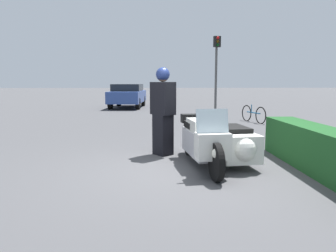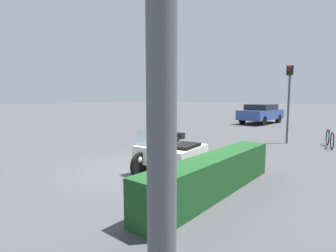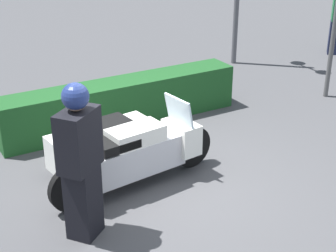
% 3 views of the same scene
% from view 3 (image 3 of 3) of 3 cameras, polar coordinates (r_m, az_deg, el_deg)
% --- Properties ---
extents(ground_plane, '(160.00, 160.00, 0.00)m').
position_cam_3_polar(ground_plane, '(7.11, 0.26, -6.98)').
color(ground_plane, '#424244').
extents(police_motorcycle, '(2.57, 1.34, 1.15)m').
position_cam_3_polar(police_motorcycle, '(7.26, -4.94, -2.29)').
color(police_motorcycle, black).
rests_on(police_motorcycle, ground).
extents(officer_rider, '(0.60, 0.56, 1.90)m').
position_cam_3_polar(officer_rider, '(5.82, -9.71, -3.62)').
color(officer_rider, black).
rests_on(officer_rider, ground).
extents(hedge_bush_curbside, '(4.30, 0.62, 0.79)m').
position_cam_3_polar(hedge_bush_curbside, '(8.98, -5.12, 2.62)').
color(hedge_bush_curbside, '#19471E').
rests_on(hedge_bush_curbside, ground).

